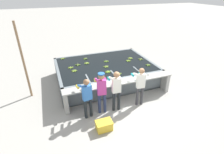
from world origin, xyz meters
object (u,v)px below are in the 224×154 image
object	(u,v)px
banana_bunch_floating_7	(108,72)
worker_1	(102,89)
banana_bunch_floating_1	(106,67)
banana_bunch_floating_5	(141,59)
banana_bunch_floating_9	(62,58)
worker_2	(116,88)
banana_bunch_floating_4	(87,63)
crate	(104,126)
banana_bunch_floating_0	(119,74)
banana_bunch_floating_3	(130,58)
banana_bunch_floating_11	(71,67)
support_post_left	(24,62)
worker_0	(87,95)
banana_bunch_floating_8	(106,61)
worker_3	(140,83)
banana_bunch_floating_13	(148,65)
knife_0	(150,75)
banana_bunch_floating_10	(128,61)
banana_bunch_floating_12	(85,59)
banana_bunch_floating_2	(78,65)
banana_bunch_floating_6	(74,71)

from	to	relation	value
banana_bunch_floating_7	worker_1	bearing A→B (deg)	-117.42
banana_bunch_floating_1	banana_bunch_floating_5	distance (m)	2.03
banana_bunch_floating_9	banana_bunch_floating_5	bearing A→B (deg)	-22.21
worker_2	banana_bunch_floating_5	xyz separation A→B (m)	(2.35, 2.37, -0.08)
banana_bunch_floating_4	banana_bunch_floating_7	xyz separation A→B (m)	(0.65, -1.32, 0.00)
banana_bunch_floating_9	crate	xyz separation A→B (m)	(0.70, -4.81, -0.74)
banana_bunch_floating_0	crate	distance (m)	2.59
banana_bunch_floating_3	banana_bunch_floating_11	size ratio (longest dim) A/B	0.99
banana_bunch_floating_7	crate	distance (m)	2.71
banana_bunch_floating_5	banana_bunch_floating_1	bearing A→B (deg)	-172.49
banana_bunch_floating_9	support_post_left	size ratio (longest dim) A/B	0.09
worker_0	banana_bunch_floating_8	xyz separation A→B (m)	(1.67, 2.76, -0.03)
worker_3	crate	world-z (taller)	worker_3
banana_bunch_floating_4	banana_bunch_floating_13	size ratio (longest dim) A/B	1.01
banana_bunch_floating_1	support_post_left	bearing A→B (deg)	178.11
banana_bunch_floating_8	support_post_left	size ratio (longest dim) A/B	0.09
banana_bunch_floating_8	knife_0	bearing A→B (deg)	-59.51
banana_bunch_floating_1	banana_bunch_floating_11	distance (m)	1.67
banana_bunch_floating_5	banana_bunch_floating_13	world-z (taller)	same
worker_0	banana_bunch_floating_10	world-z (taller)	worker_0
banana_bunch_floating_5	banana_bunch_floating_0	bearing A→B (deg)	-145.95
banana_bunch_floating_9	knife_0	xyz separation A→B (m)	(3.29, -3.33, -0.01)
banana_bunch_floating_5	banana_bunch_floating_10	distance (m)	0.69
worker_2	knife_0	xyz separation A→B (m)	(1.81, 0.61, -0.09)
banana_bunch_floating_13	worker_1	bearing A→B (deg)	-152.11
banana_bunch_floating_1	banana_bunch_floating_12	world-z (taller)	same
banana_bunch_floating_2	banana_bunch_floating_3	world-z (taller)	same
worker_1	banana_bunch_floating_8	distance (m)	2.91
banana_bunch_floating_3	banana_bunch_floating_11	bearing A→B (deg)	-178.47
banana_bunch_floating_0	banana_bunch_floating_1	bearing A→B (deg)	106.13
banana_bunch_floating_4	support_post_left	xyz separation A→B (m)	(-2.69, -0.64, 0.70)
banana_bunch_floating_3	banana_bunch_floating_9	bearing A→B (deg)	159.83
worker_2	banana_bunch_floating_4	world-z (taller)	worker_2
banana_bunch_floating_0	banana_bunch_floating_13	xyz separation A→B (m)	(1.71, 0.37, 0.00)
banana_bunch_floating_4	banana_bunch_floating_3	bearing A→B (deg)	-4.16
banana_bunch_floating_13	worker_2	bearing A→B (deg)	-145.93
banana_bunch_floating_13	banana_bunch_floating_11	bearing A→B (deg)	163.65
banana_bunch_floating_8	banana_bunch_floating_9	bearing A→B (deg)	149.53
banana_bunch_floating_4	banana_bunch_floating_12	world-z (taller)	same
banana_bunch_floating_2	banana_bunch_floating_7	bearing A→B (deg)	-48.78
banana_bunch_floating_8	banana_bunch_floating_9	world-z (taller)	same
worker_2	banana_bunch_floating_10	size ratio (longest dim) A/B	5.87
banana_bunch_floating_5	banana_bunch_floating_7	world-z (taller)	same
worker_3	banana_bunch_floating_5	distance (m)	2.73
banana_bunch_floating_6	banana_bunch_floating_2	bearing A→B (deg)	65.65
banana_bunch_floating_3	support_post_left	world-z (taller)	support_post_left
banana_bunch_floating_4	banana_bunch_floating_12	distance (m)	0.61
banana_bunch_floating_9	worker_1	bearing A→B (deg)	-76.53
banana_bunch_floating_8	banana_bunch_floating_3	bearing A→B (deg)	-1.85
worker_3	support_post_left	world-z (taller)	support_post_left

